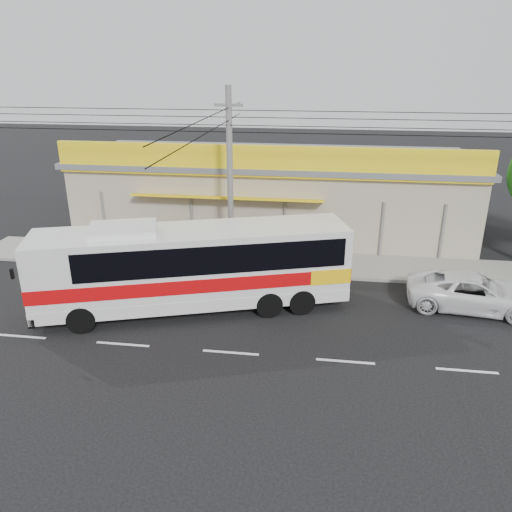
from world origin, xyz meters
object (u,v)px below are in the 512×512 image
Objects in this scene: coach_bus at (198,263)px; white_car at (473,292)px; motorbike_dark at (125,244)px; motorbike_red at (101,239)px; utility_pole at (229,120)px.

coach_bus is 11.35m from white_car.
motorbike_dark is at bearing 84.15° from white_car.
coach_bus reaches higher than motorbike_dark.
coach_bus reaches higher than motorbike_red.
utility_pole reaches higher than motorbike_dark.
motorbike_red is at bearing 121.03° from coach_bus.
white_car is at bearing -126.57° from motorbike_red.
white_car is 0.15× the size of utility_pole.
coach_bus is 7.52m from motorbike_dark.
coach_bus is at bearing -153.76° from motorbike_red.
coach_bus is at bearing -129.75° from motorbike_dark.
coach_bus is 6.97m from utility_pole.
white_car reaches higher than motorbike_dark.
coach_bus is 0.37× the size of utility_pole.
white_car is at bearing -97.45° from motorbike_dark.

